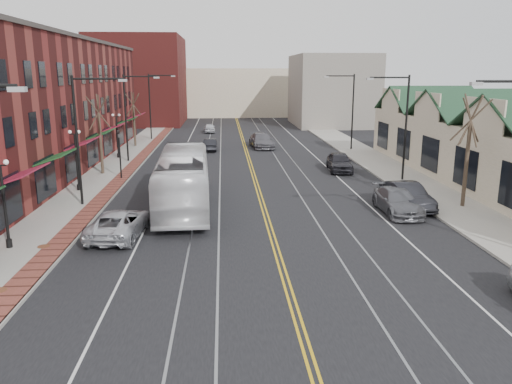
{
  "coord_description": "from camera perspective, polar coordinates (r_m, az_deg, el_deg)",
  "views": [
    {
      "loc": [
        -2.47,
        -15.39,
        8.34
      ],
      "look_at": [
        -0.74,
        10.88,
        2.0
      ],
      "focal_mm": 35.0,
      "sensor_mm": 36.0,
      "label": 1
    }
  ],
  "objects": [
    {
      "name": "building_left",
      "position": [
        45.58,
        -25.34,
        8.69
      ],
      "size": [
        10.0,
        50.0,
        11.0
      ],
      "primitive_type": "cube",
      "color": "maroon",
      "rests_on": "ground"
    },
    {
      "name": "lamppost_l_3",
      "position": [
        50.83,
        -15.57,
        6.12
      ],
      "size": [
        0.84,
        0.28,
        4.27
      ],
      "color": "black",
      "rests_on": "sidewalk_left"
    },
    {
      "name": "tree_left_far",
      "position": [
        58.48,
        -13.78,
        8.19
      ],
      "size": [
        1.66,
        1.28,
        6.02
      ],
      "color": "#382B21",
      "rests_on": "sidewalk_left"
    },
    {
      "name": "parked_car_b",
      "position": [
        32.58,
        16.86,
        -0.42
      ],
      "size": [
        2.2,
        5.04,
        1.61
      ],
      "primitive_type": "imported",
      "rotation": [
        0.0,
        0.0,
        0.1
      ],
      "color": "black",
      "rests_on": "ground"
    },
    {
      "name": "tree_right_mid",
      "position": [
        33.3,
        23.06,
        4.54
      ],
      "size": [
        1.9,
        1.46,
        6.93
      ],
      "color": "#382B21",
      "rests_on": "sidewalk_right"
    },
    {
      "name": "backdrop_mid",
      "position": [
        100.49,
        -2.42,
        11.35
      ],
      "size": [
        22.0,
        14.0,
        9.0
      ],
      "primitive_type": "cube",
      "color": "#C0B294",
      "rests_on": "ground"
    },
    {
      "name": "streetlight_l_3",
      "position": [
        64.05,
        -11.66,
        10.31
      ],
      "size": [
        3.33,
        0.25,
        8.0
      ],
      "color": "black",
      "rests_on": "sidewalk_left"
    },
    {
      "name": "streetlight_r_2",
      "position": [
        55.17,
        10.57,
        9.88
      ],
      "size": [
        3.33,
        0.25,
        8.0
      ],
      "color": "black",
      "rests_on": "sidewalk_right"
    },
    {
      "name": "parked_car_d",
      "position": [
        43.59,
        9.52,
        3.41
      ],
      "size": [
        2.34,
        4.93,
        1.63
      ],
      "primitive_type": "imported",
      "rotation": [
        0.0,
        0.0,
        -0.09
      ],
      "color": "#222227",
      "rests_on": "ground"
    },
    {
      "name": "streetlight_l_2",
      "position": [
        48.27,
        -14.19,
        9.2
      ],
      "size": [
        3.33,
        0.25,
        8.0
      ],
      "color": "black",
      "rests_on": "sidewalk_left"
    },
    {
      "name": "manhole_far",
      "position": [
        26.27,
        -23.09,
        -5.73
      ],
      "size": [
        0.6,
        0.6,
        0.02
      ],
      "primitive_type": "cylinder",
      "color": "#592D19",
      "rests_on": "sidewalk_left"
    },
    {
      "name": "ground",
      "position": [
        17.68,
        4.87,
        -14.67
      ],
      "size": [
        160.0,
        160.0,
        0.0
      ],
      "primitive_type": "plane",
      "color": "black",
      "rests_on": "ground"
    },
    {
      "name": "parked_suv",
      "position": [
        26.82,
        -15.39,
        -3.46
      ],
      "size": [
        2.87,
        5.39,
        1.44
      ],
      "primitive_type": "imported",
      "rotation": [
        0.0,
        0.0,
        3.05
      ],
      "color": "silver",
      "rests_on": "ground"
    },
    {
      "name": "lamppost_l_1",
      "position": [
        26.29,
        -26.79,
        -1.44
      ],
      "size": [
        0.84,
        0.28,
        4.27
      ],
      "color": "black",
      "rests_on": "sidewalk_left"
    },
    {
      "name": "distant_car_right",
      "position": [
        56.55,
        0.63,
        5.9
      ],
      "size": [
        2.81,
        5.82,
        1.63
      ],
      "primitive_type": "imported",
      "rotation": [
        0.0,
        0.0,
        0.09
      ],
      "color": "#59575E",
      "rests_on": "ground"
    },
    {
      "name": "distant_car_left",
      "position": [
        54.74,
        -5.23,
        5.42
      ],
      "size": [
        1.41,
        3.98,
        1.31
      ],
      "primitive_type": "imported",
      "rotation": [
        0.0,
        0.0,
        3.13
      ],
      "color": "black",
      "rests_on": "ground"
    },
    {
      "name": "building_right",
      "position": [
        41.33,
        26.03,
        3.76
      ],
      "size": [
        8.0,
        36.0,
        4.6
      ],
      "primitive_type": "cube",
      "color": "#C0B294",
      "rests_on": "ground"
    },
    {
      "name": "sidewalk_left",
      "position": [
        37.57,
        -18.37,
        0.13
      ],
      "size": [
        4.0,
        120.0,
        0.15
      ],
      "primitive_type": "cube",
      "color": "gray",
      "rests_on": "ground"
    },
    {
      "name": "lamppost_l_2",
      "position": [
        37.37,
        -19.8,
        3.29
      ],
      "size": [
        0.84,
        0.28,
        4.27
      ],
      "color": "black",
      "rests_on": "sidewalk_left"
    },
    {
      "name": "streetlight_l_1",
      "position": [
        32.71,
        -19.1,
        6.99
      ],
      "size": [
        3.33,
        0.25,
        8.0
      ],
      "color": "black",
      "rests_on": "sidewalk_left"
    },
    {
      "name": "parked_car_c",
      "position": [
        31.37,
        15.85,
        -1.01
      ],
      "size": [
        2.09,
        5.08,
        1.47
      ],
      "primitive_type": "imported",
      "rotation": [
        0.0,
        0.0,
        -0.01
      ],
      "color": "slate",
      "rests_on": "ground"
    },
    {
      "name": "sidewalk_right",
      "position": [
        39.12,
        18.03,
        0.67
      ],
      "size": [
        4.0,
        120.0,
        0.15
      ],
      "primitive_type": "cube",
      "color": "gray",
      "rests_on": "ground"
    },
    {
      "name": "distant_car_far",
      "position": [
        71.37,
        -5.34,
        7.31
      ],
      "size": [
        1.72,
        3.91,
        1.31
      ],
      "primitive_type": "imported",
      "rotation": [
        0.0,
        0.0,
        3.19
      ],
      "color": "silver",
      "rests_on": "ground"
    },
    {
      "name": "traffic_signal",
      "position": [
        40.66,
        -15.32,
        4.59
      ],
      "size": [
        0.18,
        0.15,
        3.8
      ],
      "color": "black",
      "rests_on": "sidewalk_left"
    },
    {
      "name": "streetlight_r_1",
      "position": [
        39.9,
        16.21,
        8.25
      ],
      "size": [
        3.33,
        0.25,
        8.0
      ],
      "color": "black",
      "rests_on": "sidewalk_right"
    },
    {
      "name": "tree_left_near",
      "position": [
        42.86,
        -17.4,
        6.46
      ],
      "size": [
        1.78,
        1.37,
        6.48
      ],
      "color": "#382B21",
      "rests_on": "sidewalk_left"
    },
    {
      "name": "backdrop_left",
      "position": [
        86.46,
        -13.09,
        12.32
      ],
      "size": [
        14.0,
        18.0,
        14.0
      ],
      "primitive_type": "cube",
      "color": "maroon",
      "rests_on": "ground"
    },
    {
      "name": "backdrop_right",
      "position": [
        82.31,
        8.65,
        11.42
      ],
      "size": [
        12.0,
        16.0,
        11.0
      ],
      "primitive_type": "cube",
      "color": "slate",
      "rests_on": "ground"
    },
    {
      "name": "transit_bus",
      "position": [
        31.56,
        -8.29,
        1.4
      ],
      "size": [
        3.54,
        12.88,
        3.55
      ],
      "primitive_type": "imported",
      "rotation": [
        0.0,
        0.0,
        3.19
      ],
      "color": "white",
      "rests_on": "ground"
    }
  ]
}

